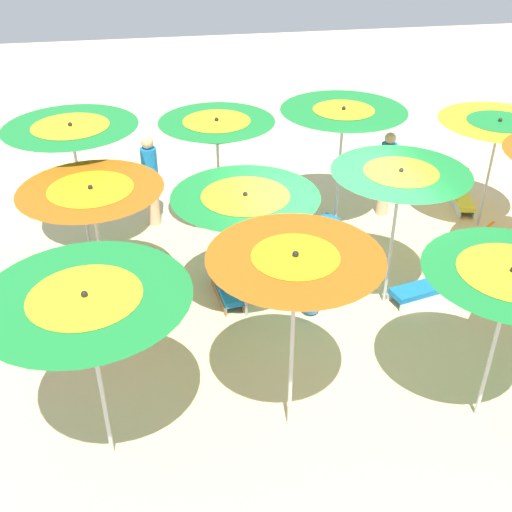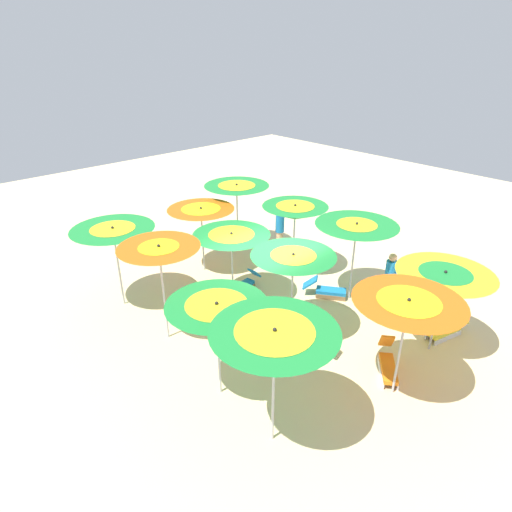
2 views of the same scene
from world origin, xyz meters
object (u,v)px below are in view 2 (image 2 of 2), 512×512
beach_umbrella_2 (444,279)px  lounger_1 (309,341)px  beach_umbrella_5 (356,230)px  beach_ball (254,312)px  beach_umbrella_8 (295,212)px  beach_umbrella_7 (232,240)px  lounger_4 (447,329)px  beachgoer_0 (389,281)px  beachgoer_1 (280,229)px  beach_umbrella_9 (114,236)px  beach_umbrella_1 (407,309)px  lounger_3 (327,290)px  beach_umbrella_4 (293,263)px  beach_umbrella_3 (217,312)px  lounger_2 (243,285)px  beach_umbrella_11 (237,190)px  beach_umbrella_6 (160,255)px  beach_umbrella_0 (274,341)px  lounger_0 (388,364)px  beach_umbrella_10 (201,214)px

beach_umbrella_2 → lounger_1: beach_umbrella_2 is taller
beach_umbrella_5 → beach_ball: (-2.68, 1.15, -1.98)m
beach_umbrella_8 → beach_ball: bearing=-158.1°
beach_umbrella_7 → lounger_1: 3.36m
lounger_4 → beachgoer_0: beachgoer_0 is taller
beachgoer_1 → beach_umbrella_5: bearing=36.8°
beach_umbrella_5 → beach_umbrella_2: bearing=-100.2°
beach_umbrella_9 → lounger_1: size_ratio=1.77×
beach_umbrella_1 → lounger_3: beach_umbrella_1 is taller
beach_umbrella_1 → lounger_4: size_ratio=1.85×
beach_umbrella_4 → lounger_3: size_ratio=1.88×
lounger_3 → beachgoer_1: 3.21m
lounger_3 → beach_umbrella_9: bearing=-164.2°
lounger_1 → beach_ball: (-0.08, 1.89, -0.05)m
beach_umbrella_2 → beach_umbrella_8: 5.00m
beach_umbrella_4 → beach_umbrella_7: beach_umbrella_4 is taller
beach_umbrella_4 → beach_umbrella_9: size_ratio=0.99×
beach_umbrella_3 → lounger_2: bearing=42.3°
lounger_3 → beach_umbrella_3: bearing=-114.1°
lounger_3 → lounger_4: lounger_4 is taller
beach_umbrella_11 → lounger_4: beach_umbrella_11 is taller
beach_umbrella_1 → beachgoer_0: bearing=34.9°
beach_umbrella_9 → lounger_4: (5.24, -6.91, -1.89)m
beach_umbrella_6 → lounger_3: size_ratio=2.07×
beach_umbrella_2 → beach_umbrella_11: 7.37m
lounger_1 → beach_umbrella_6: bearing=26.2°
beach_umbrella_0 → lounger_0: 3.80m
lounger_0 → lounger_2: lounger_0 is taller
lounger_4 → beach_ball: 4.92m
beach_umbrella_8 → lounger_2: bearing=175.8°
lounger_4 → beachgoer_0: (-0.04, 1.72, 0.69)m
lounger_2 → beachgoer_1: (2.62, 1.06, 0.75)m
beach_umbrella_3 → beach_umbrella_9: size_ratio=0.95×
beach_umbrella_1 → beachgoer_0: size_ratio=1.37×
beach_umbrella_1 → beach_umbrella_9: bearing=109.6°
lounger_0 → lounger_2: 4.88m
beach_umbrella_6 → beach_umbrella_5: bearing=-22.1°
beach_umbrella_11 → lounger_2: size_ratio=1.94×
beach_umbrella_1 → beach_umbrella_4: 2.83m
beach_umbrella_9 → beachgoer_0: beach_umbrella_9 is taller
beach_umbrella_6 → beach_ball: (2.18, -0.82, -2.15)m
beach_umbrella_10 → beach_umbrella_7: bearing=-104.6°
beach_umbrella_6 → lounger_2: 3.58m
beachgoer_1 → beach_umbrella_1: bearing=21.5°
beach_umbrella_3 → lounger_0: 4.16m
beach_umbrella_4 → beach_umbrella_8: beach_umbrella_4 is taller
lounger_3 → beachgoer_1: bearing=125.5°
beach_umbrella_7 → lounger_3: (2.18, -1.65, -1.72)m
beach_umbrella_7 → beach_umbrella_11: beach_umbrella_11 is taller
beach_umbrella_1 → beachgoer_1: bearing=64.4°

